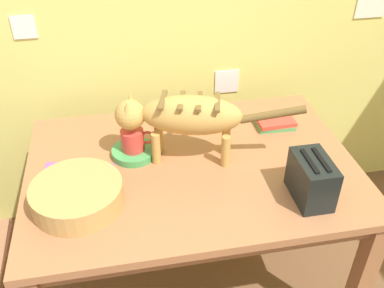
{
  "coord_description": "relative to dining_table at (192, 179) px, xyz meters",
  "views": [
    {
      "loc": [
        -0.23,
        -0.04,
        1.85
      ],
      "look_at": [
        0.03,
        1.35,
        0.84
      ],
      "focal_mm": 40.68,
      "sensor_mm": 36.0,
      "label": 1
    }
  ],
  "objects": [
    {
      "name": "toaster",
      "position": [
        0.39,
        -0.28,
        0.17
      ],
      "size": [
        0.12,
        0.2,
        0.18
      ],
      "color": "black",
      "rests_on": "dining_table"
    },
    {
      "name": "wicker_basket",
      "position": [
        -0.45,
        -0.16,
        0.13
      ],
      "size": [
        0.33,
        0.33,
        0.09
      ],
      "color": "tan",
      "rests_on": "dining_table"
    },
    {
      "name": "cat",
      "position": [
        -0.03,
        0.05,
        0.29
      ],
      "size": [
        0.73,
        0.25,
        0.29
      ],
      "rotation": [
        0.0,
        0.0,
        1.31
      ],
      "color": "#C29145",
      "rests_on": "dining_table"
    },
    {
      "name": "dining_table",
      "position": [
        0.0,
        0.0,
        0.0
      ],
      "size": [
        1.35,
        0.94,
        0.74
      ],
      "color": "#9F6640",
      "rests_on": "ground_plane"
    },
    {
      "name": "saucer_bowl",
      "position": [
        -0.23,
        0.1,
        0.1
      ],
      "size": [
        0.18,
        0.18,
        0.03
      ],
      "primitive_type": "cylinder",
      "color": "#419A50",
      "rests_on": "dining_table"
    },
    {
      "name": "coffee_mug",
      "position": [
        -0.23,
        0.1,
        0.16
      ],
      "size": [
        0.14,
        0.1,
        0.09
      ],
      "color": "#CA3B33",
      "rests_on": "saucer_bowl"
    },
    {
      "name": "magazine",
      "position": [
        -0.47,
        -0.01,
        0.09
      ],
      "size": [
        0.32,
        0.25,
        0.01
      ],
      "primitive_type": "cube",
      "rotation": [
        0.0,
        0.0,
        -0.22
      ],
      "color": "#9B49A0",
      "rests_on": "dining_table"
    },
    {
      "name": "book_stack",
      "position": [
        0.43,
        0.21,
        0.1
      ],
      "size": [
        0.17,
        0.12,
        0.04
      ],
      "color": "#549E58",
      "rests_on": "dining_table"
    }
  ]
}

